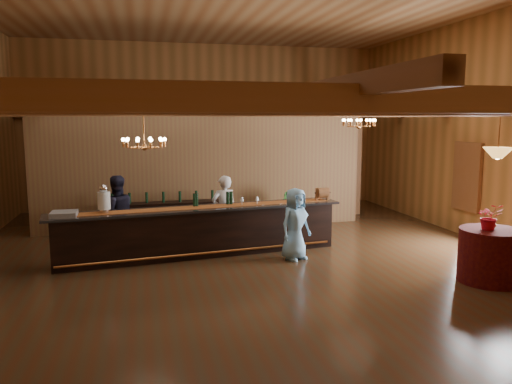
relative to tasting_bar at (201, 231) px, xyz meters
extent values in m
plane|color=#3D2211|center=(0.91, -0.68, -0.55)|extent=(14.00, 14.00, 0.00)
cube|color=#AD733B|center=(0.91, 6.32, 2.20)|extent=(12.00, 0.10, 5.50)
cube|color=#AD733B|center=(0.91, -7.68, 2.20)|extent=(12.00, 0.10, 5.50)
cube|color=#AD733B|center=(6.91, -0.68, 2.20)|extent=(0.10, 14.00, 5.50)
cube|color=brown|center=(0.91, -6.18, 2.65)|extent=(11.90, 0.20, 0.28)
cube|color=brown|center=(0.91, -3.68, 2.65)|extent=(11.90, 0.20, 0.28)
cube|color=brown|center=(0.91, -1.18, 2.65)|extent=(11.90, 0.20, 0.28)
cube|color=brown|center=(0.91, 1.32, 2.65)|extent=(11.90, 0.20, 0.28)
cube|color=brown|center=(0.91, 3.82, 2.65)|extent=(11.90, 0.20, 0.28)
cube|color=brown|center=(0.91, 6.12, 2.65)|extent=(11.90, 0.20, 0.28)
cube|color=brown|center=(-3.59, -0.68, 2.79)|extent=(0.18, 13.90, 0.22)
cube|color=brown|center=(0.91, -0.68, 2.79)|extent=(0.18, 13.90, 0.22)
cube|color=brown|center=(5.41, -0.68, 2.79)|extent=(0.18, 13.90, 0.22)
cube|color=brown|center=(-3.59, 3.82, 1.05)|extent=(0.20, 0.20, 3.20)
cube|color=brown|center=(5.41, 3.82, 1.05)|extent=(0.20, 0.20, 3.20)
cube|color=brown|center=(0.41, 2.82, 1.00)|extent=(9.00, 0.18, 3.10)
cube|color=white|center=(6.86, 0.32, 1.00)|extent=(0.12, 1.05, 1.75)
cube|color=black|center=(1.91, 4.82, 0.00)|extent=(1.20, 0.60, 1.10)
cube|color=brown|center=(-1.09, 4.82, -0.05)|extent=(1.00, 0.60, 1.00)
cube|color=black|center=(0.00, 0.00, -0.03)|extent=(6.21, 1.46, 1.03)
cube|color=black|center=(0.00, 0.00, 0.51)|extent=(6.54, 1.63, 0.05)
cube|color=maroon|center=(0.00, 0.00, 0.54)|extent=(6.08, 1.19, 0.01)
cylinder|color=#B26830|center=(0.00, -0.41, -0.39)|extent=(5.93, 0.82, 0.05)
cylinder|color=silver|center=(-2.01, -0.21, 0.57)|extent=(0.18, 0.18, 0.08)
cylinder|color=silver|center=(-2.01, -0.21, 0.79)|extent=(0.26, 0.26, 0.36)
sphere|color=silver|center=(-2.01, -0.21, 1.04)|extent=(0.18, 0.18, 0.18)
cube|color=gray|center=(-2.77, -0.41, 0.58)|extent=(0.50, 0.50, 0.10)
cube|color=brown|center=(2.82, 0.34, 0.68)|extent=(0.06, 0.06, 0.30)
cube|color=brown|center=(3.10, 0.34, 0.68)|extent=(0.06, 0.06, 0.30)
cylinder|color=brown|center=(2.96, 0.34, 0.71)|extent=(0.24, 0.24, 0.24)
cylinder|color=black|center=(-0.12, 0.11, 0.68)|extent=(0.07, 0.07, 0.30)
cylinder|color=black|center=(-0.07, 0.12, 0.68)|extent=(0.07, 0.07, 0.30)
cylinder|color=black|center=(0.64, 0.21, 0.68)|extent=(0.07, 0.07, 0.30)
cylinder|color=black|center=(0.72, 0.22, 0.68)|extent=(0.07, 0.07, 0.30)
cube|color=black|center=(-0.70, 2.36, -0.13)|extent=(3.00, 0.56, 0.84)
cylinder|color=#531006|center=(5.02, -3.01, -0.05)|extent=(1.15, 1.15, 0.99)
cylinder|color=#B26830|center=(-1.17, -1.16, 2.29)|extent=(0.02, 0.02, 0.72)
sphere|color=#B26830|center=(-1.17, -1.16, 1.93)|extent=(0.12, 0.12, 0.12)
torus|color=#B26830|center=(-1.17, -1.16, 2.03)|extent=(0.80, 0.80, 0.04)
cylinder|color=#B26830|center=(3.95, 0.58, 2.46)|extent=(0.02, 0.02, 0.37)
sphere|color=#B26830|center=(3.95, 0.58, 2.28)|extent=(0.12, 0.12, 0.12)
torus|color=#B26830|center=(3.95, 0.58, 2.38)|extent=(0.80, 0.80, 0.04)
cylinder|color=#B26830|center=(5.02, -3.01, 2.25)|extent=(0.02, 0.02, 0.80)
cone|color=#C98A3A|center=(5.02, -3.01, 1.85)|extent=(0.52, 0.52, 0.20)
imported|color=silver|center=(0.64, 0.75, 0.29)|extent=(0.68, 0.51, 1.69)
imported|color=black|center=(-1.82, 0.74, 0.33)|extent=(1.00, 0.87, 1.75)
imported|color=#7AB2D7|center=(1.94, -0.77, 0.23)|extent=(0.90, 0.79, 1.56)
imported|color=#21521B|center=(2.51, 2.12, 0.02)|extent=(0.70, 0.60, 1.14)
imported|color=red|center=(4.93, -3.03, 0.69)|extent=(0.54, 0.50, 0.49)
imported|color=#B26830|center=(5.06, -2.93, 0.58)|extent=(0.18, 0.18, 0.28)
camera|label=1|loc=(-1.23, -10.78, 2.45)|focal=35.00mm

